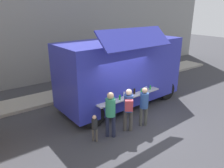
% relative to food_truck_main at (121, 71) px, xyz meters
% --- Properties ---
extents(ground_plane, '(60.00, 60.00, 0.00)m').
position_rel_food_truck_main_xyz_m(ground_plane, '(-0.75, -1.89, -1.68)').
color(ground_plane, '#38383D').
extents(curb_strip, '(28.00, 1.60, 0.15)m').
position_rel_food_truck_main_xyz_m(curb_strip, '(-4.01, 2.62, -1.61)').
color(curb_strip, '#9E998E').
rests_on(curb_strip, ground).
extents(food_truck_main, '(5.96, 3.25, 3.73)m').
position_rel_food_truck_main_xyz_m(food_truck_main, '(0.00, 0.00, 0.00)').
color(food_truck_main, '#2D32A6').
rests_on(food_truck_main, ground).
extents(trash_bin, '(0.60, 0.60, 0.95)m').
position_rel_food_truck_main_xyz_m(trash_bin, '(4.08, 2.32, -1.21)').
color(trash_bin, '#2D6236').
rests_on(trash_bin, ground).
extents(customer_front_ordering, '(0.33, 0.33, 1.60)m').
position_rel_food_truck_main_xyz_m(customer_front_ordering, '(-0.56, -2.15, -0.72)').
color(customer_front_ordering, '#484942').
rests_on(customer_front_ordering, ground).
extents(customer_mid_with_backpack, '(0.50, 0.54, 1.69)m').
position_rel_food_truck_main_xyz_m(customer_mid_with_backpack, '(-1.31, -2.11, -0.65)').
color(customer_mid_with_backpack, '#48433E').
rests_on(customer_mid_with_backpack, ground).
extents(customer_rear_waiting, '(0.35, 0.35, 1.73)m').
position_rel_food_truck_main_xyz_m(customer_rear_waiting, '(-2.07, -2.03, -0.64)').
color(customer_rear_waiting, '#1F2339').
rests_on(customer_rear_waiting, ground).
extents(child_near_queue, '(0.21, 0.21, 1.01)m').
position_rel_food_truck_main_xyz_m(child_near_queue, '(-2.68, -1.94, -1.08)').
color(child_near_queue, '#4D473F').
rests_on(child_near_queue, ground).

